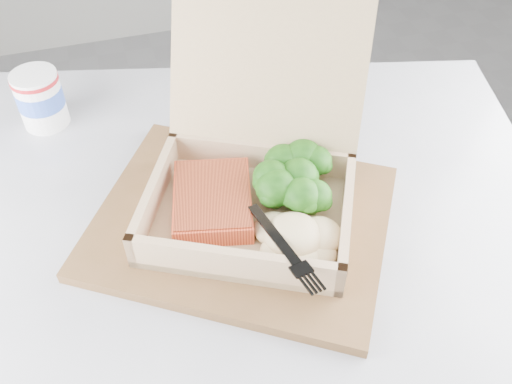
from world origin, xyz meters
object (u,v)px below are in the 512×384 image
object	(u,v)px
cafe_table	(242,346)
serving_tray	(242,221)
paper_cup	(40,98)
takeout_container	(255,164)

from	to	relation	value
cafe_table	serving_tray	world-z (taller)	serving_tray
cafe_table	paper_cup	xyz separation A→B (m)	(-0.20, 0.32, 0.23)
cafe_table	takeout_container	world-z (taller)	takeout_container
cafe_table	paper_cup	size ratio (longest dim) A/B	11.80
serving_tray	paper_cup	size ratio (longest dim) A/B	4.12
cafe_table	serving_tray	bearing A→B (deg)	71.62
cafe_table	takeout_container	bearing A→B (deg)	62.38
serving_tray	paper_cup	distance (m)	0.35
serving_tray	cafe_table	bearing A→B (deg)	-108.38
cafe_table	takeout_container	size ratio (longest dim) A/B	2.88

